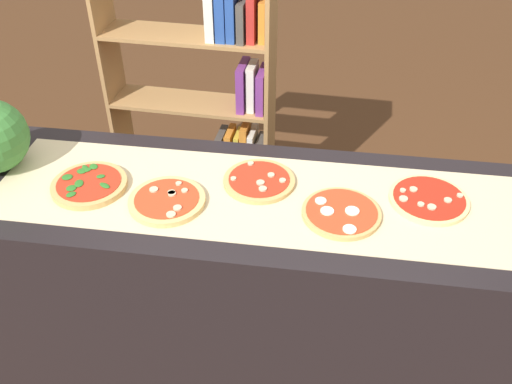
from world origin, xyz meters
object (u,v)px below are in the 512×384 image
pizza_mushroom_1 (167,201)px  pizza_mushroom_4 (429,199)px  pizza_spinach_0 (89,185)px  bookshelf (213,103)px  pizza_mozzarella_3 (341,213)px  pizza_mushroom_2 (259,181)px

pizza_mushroom_1 → pizza_mushroom_4: size_ratio=0.97×
pizza_spinach_0 → bookshelf: (0.23, 0.99, -0.19)m
pizza_spinach_0 → pizza_mushroom_4: bearing=4.4°
pizza_mozzarella_3 → pizza_spinach_0: bearing=178.3°
pizza_mozzarella_3 → bookshelf: 1.22m
pizza_spinach_0 → pizza_mushroom_2: (0.59, 0.11, -0.00)m
pizza_spinach_0 → pizza_mozzarella_3: (0.88, -0.03, -0.00)m
pizza_mushroom_2 → bookshelf: size_ratio=0.18×
pizza_mushroom_4 → bookshelf: bearing=136.4°
pizza_mushroom_4 → bookshelf: size_ratio=0.19×
pizza_mushroom_4 → bookshelf: bookshelf is taller
pizza_mushroom_1 → pizza_mushroom_4: pizza_mushroom_1 is taller
pizza_mozzarella_3 → bookshelf: bearing=122.7°
pizza_spinach_0 → pizza_mushroom_4: size_ratio=0.98×
pizza_mushroom_1 → bookshelf: bookshelf is taller
pizza_spinach_0 → pizza_mushroom_1: bearing=-9.0°
pizza_mushroom_4 → pizza_mushroom_1: bearing=-171.2°
pizza_mozzarella_3 → pizza_mushroom_4: same height
pizza_mushroom_1 → pizza_spinach_0: bearing=171.0°
pizza_spinach_0 → bookshelf: 1.03m
pizza_mushroom_1 → pizza_mozzarella_3: 0.59m
pizza_mushroom_2 → pizza_spinach_0: bearing=-169.2°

